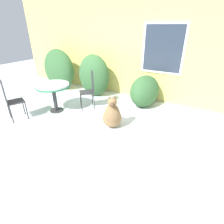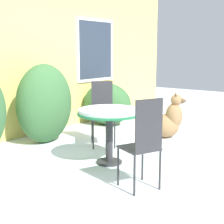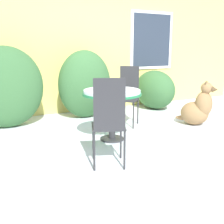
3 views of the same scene
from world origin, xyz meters
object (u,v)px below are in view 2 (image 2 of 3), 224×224
patio_chair_near_table (103,111)px  patio_chair_far_side (143,142)px  dog (168,121)px  patio_table (109,117)px

patio_chair_near_table → patio_chair_far_side: same height
patio_chair_far_side → dog: bearing=-135.7°
patio_table → patio_chair_near_table: (0.65, 0.64, -0.09)m
patio_table → dog: bearing=1.1°
patio_chair_near_table → dog: bearing=16.3°
patio_chair_far_side → patio_chair_near_table: bearing=-104.8°
patio_chair_near_table → patio_chair_far_side: size_ratio=1.00×
patio_table → patio_chair_far_side: (-0.49, -0.84, -0.09)m
patio_table → patio_chair_far_side: bearing=-119.9°
patio_table → patio_chair_near_table: 0.91m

